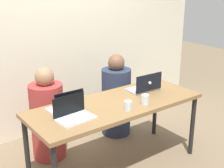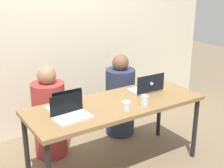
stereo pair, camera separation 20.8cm
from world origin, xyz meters
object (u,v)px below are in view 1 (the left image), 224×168
at_px(person_on_right, 116,99).
at_px(water_glass_right, 145,100).
at_px(person_on_left, 47,118).
at_px(laptop_back_left, 66,107).
at_px(laptop_front_left, 73,114).
at_px(laptop_back_right, 145,87).
at_px(water_glass_center, 128,106).

distance_m(person_on_right, water_glass_right, 0.93).
height_order(person_on_left, laptop_back_left, person_on_left).
xyz_separation_m(person_on_left, laptop_back_left, (-0.03, -0.51, 0.33)).
bearing_deg(laptop_front_left, laptop_back_left, 78.19).
bearing_deg(person_on_right, laptop_back_left, 11.14).
height_order(laptop_front_left, laptop_back_right, laptop_back_right).
bearing_deg(water_glass_right, laptop_back_left, 155.97).
height_order(person_on_left, laptop_back_right, person_on_left).
xyz_separation_m(person_on_left, person_on_right, (0.95, -0.00, 0.00)).
distance_m(person_on_right, laptop_back_right, 0.62).
relative_size(person_on_right, laptop_back_left, 3.57).
distance_m(person_on_right, laptop_back_left, 1.16).
relative_size(person_on_right, water_glass_center, 11.82).
bearing_deg(person_on_left, water_glass_right, 146.41).
distance_m(laptop_back_left, water_glass_center, 0.59).
bearing_deg(person_on_right, person_on_left, -16.37).
relative_size(person_on_left, laptop_back_right, 2.92).
bearing_deg(person_on_right, water_glass_center, 42.95).
relative_size(person_on_left, water_glass_center, 11.77).
distance_m(person_on_left, laptop_back_right, 1.13).
relative_size(person_on_left, person_on_right, 1.00).
bearing_deg(laptop_back_right, laptop_back_left, 0.68).
xyz_separation_m(person_on_right, water_glass_center, (-0.49, -0.83, 0.31)).
bearing_deg(laptop_back_left, person_on_left, -92.79).
xyz_separation_m(laptop_back_left, water_glass_center, (0.49, -0.32, -0.01)).
height_order(laptop_front_left, laptop_back_left, laptop_back_left).
bearing_deg(laptop_back_left, laptop_front_left, 83.48).
xyz_separation_m(person_on_right, laptop_front_left, (-1.01, -0.69, 0.32)).
bearing_deg(laptop_back_right, water_glass_center, 33.60).
distance_m(laptop_front_left, water_glass_center, 0.53).
distance_m(water_glass_center, water_glass_right, 0.22).
height_order(laptop_back_right, water_glass_center, laptop_back_right).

